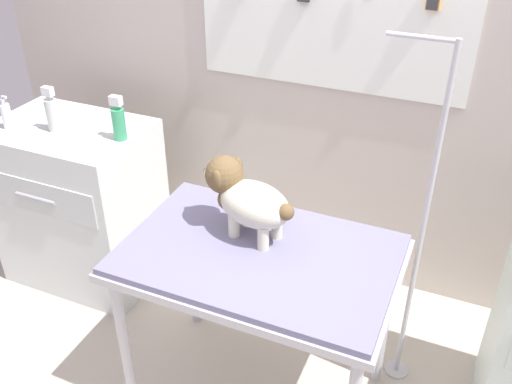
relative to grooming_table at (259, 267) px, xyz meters
The scene contains 8 objects.
rear_wall_panel 1.11m from the grooming_table, 91.37° to the left, with size 4.00×0.11×2.30m.
grooming_table is the anchor object (origin of this frame).
grooming_arm 0.66m from the grooming_table, 34.05° to the left, with size 0.30×0.11×1.60m.
dog 0.28m from the grooming_table, 135.33° to the left, with size 0.42×0.26×0.31m.
counter_left 1.34m from the grooming_table, 161.52° to the left, with size 0.80×0.58×0.92m.
spray_bottle_short 1.04m from the grooming_table, 155.37° to the left, with size 0.06×0.06×0.22m.
spray_bottle_tall 1.55m from the grooming_table, 168.81° to the left, with size 0.05×0.05×0.17m.
pump_bottle_white 1.35m from the grooming_table, 163.84° to the left, with size 0.06×0.06×0.23m.
Camera 1 is at (0.70, -1.33, 2.15)m, focal length 39.55 mm.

